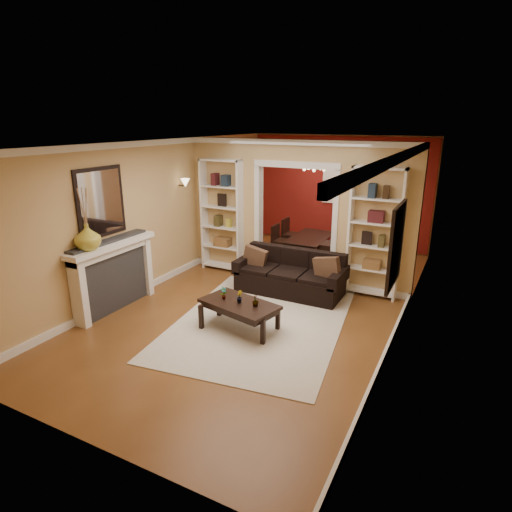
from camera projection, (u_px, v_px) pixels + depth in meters
The scene contains 30 objects.
floor at pixel (268, 299), 7.58m from camera, with size 8.00×8.00×0.00m, color brown.
ceiling at pixel (270, 142), 6.76m from camera, with size 8.00×8.00×0.00m, color white.
wall_back at pixel (338, 191), 10.56m from camera, with size 8.00×8.00×0.00m, color tan.
wall_front at pixel (75, 320), 3.78m from camera, with size 8.00×8.00×0.00m, color tan.
wall_left at pixel (163, 213), 8.14m from camera, with size 8.00×8.00×0.00m, color tan.
wall_right at pixel (409, 242), 6.19m from camera, with size 8.00×8.00×0.00m, color tan.
partition_wall at pixel (296, 212), 8.19m from camera, with size 4.50×0.15×2.70m, color tan.
red_back_panel at pixel (338, 193), 10.54m from camera, with size 4.44×0.04×2.64m, color maroon.
dining_window at pixel (338, 184), 10.44m from camera, with size 0.78×0.03×0.98m, color #8CA5CC.
area_rug at pixel (260, 322), 6.73m from camera, with size 2.49×3.48×0.01m, color beige.
sofa at pixel (290, 273), 7.75m from camera, with size 1.98×0.86×0.78m, color black.
pillow_left at pixel (255, 257), 7.98m from camera, with size 0.43×0.12×0.43m, color brown.
pillow_right at pixel (327, 268), 7.36m from camera, with size 0.46×0.13×0.46m, color brown.
coffee_table at pixel (239, 316), 6.44m from camera, with size 1.16×0.63×0.44m, color black.
plant_left at pixel (224, 293), 6.46m from camera, with size 0.10×0.07×0.20m, color #336626.
plant_center at pixel (239, 297), 6.34m from camera, with size 0.10×0.08×0.19m, color #336626.
plant_right at pixel (255, 300), 6.23m from camera, with size 0.10×0.10×0.17m, color #336626.
bookshelf_left at pixel (222, 216), 8.78m from camera, with size 0.90×0.30×2.30m, color white.
bookshelf_right at pixel (375, 234), 7.43m from camera, with size 0.90×0.30×2.30m, color white.
fireplace at pixel (115, 276), 7.04m from camera, with size 0.32×1.70×1.16m, color white.
vase at pixel (88, 237), 6.41m from camera, with size 0.39×0.39×0.40m, color gold.
mirror at pixel (101, 202), 6.73m from camera, with size 0.03×0.95×1.10m, color silver.
wall_sconce at pixel (183, 184), 8.42m from camera, with size 0.18×0.18×0.22m, color #FFE0A5.
framed_art at pixel (395, 246), 5.30m from camera, with size 0.04×0.85×1.05m, color black.
dining_table at pixel (311, 248), 9.76m from camera, with size 0.81×1.45×0.51m, color black.
dining_chair_nw at pixel (284, 242), 9.70m from camera, with size 0.39×0.39×0.79m, color black.
dining_chair_ne at pixel (331, 245), 9.20m from camera, with size 0.46×0.46×0.93m, color black.
dining_chair_sw at pixel (294, 235), 10.20m from camera, with size 0.41×0.41×0.82m, color black.
dining_chair_se at pixel (339, 242), 9.73m from camera, with size 0.38×0.38×0.78m, color black.
chandelier at pixel (323, 169), 9.25m from camera, with size 0.50×0.50×0.30m, color #372719.
Camera 1 is at (2.99, -6.32, 3.04)m, focal length 30.00 mm.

